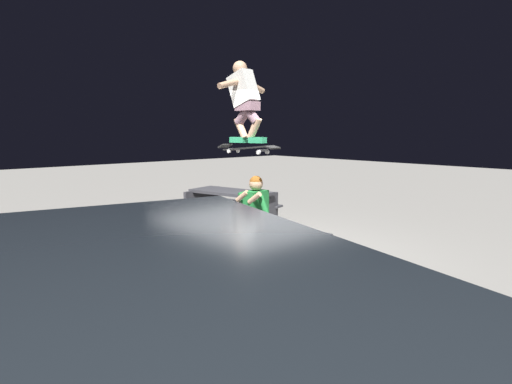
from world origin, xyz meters
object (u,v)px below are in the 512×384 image
(ledge_box_main, at_px, (266,243))
(skateboard, at_px, (248,148))
(kicker_ramp, at_px, (179,238))
(picnic_table_back, at_px, (231,203))
(trash_bin, at_px, (248,292))
(person_sitting_on_ledge, at_px, (251,217))
(skater_airborne, at_px, (244,98))

(ledge_box_main, xyz_separation_m, skateboard, (-0.11, 0.46, 1.47))
(kicker_ramp, relative_size, picnic_table_back, 0.57)
(ledge_box_main, relative_size, trash_bin, 1.92)
(person_sitting_on_ledge, bearing_deg, trash_bin, 137.99)
(person_sitting_on_ledge, xyz_separation_m, skater_airborne, (0.08, 0.05, 1.67))
(ledge_box_main, xyz_separation_m, trash_bin, (-1.77, 1.89, 0.26))
(skateboard, height_order, skater_airborne, skater_airborne)
(trash_bin, bearing_deg, kicker_ramp, -21.77)
(ledge_box_main, xyz_separation_m, picnic_table_back, (2.02, -0.92, 0.26))
(trash_bin, bearing_deg, skater_airborne, -39.77)
(ledge_box_main, height_order, person_sitting_on_ledge, person_sitting_on_ledge)
(skateboard, height_order, kicker_ramp, skateboard)
(kicker_ramp, bearing_deg, ledge_box_main, -164.50)
(skater_airborne, bearing_deg, person_sitting_on_ledge, -149.86)
(person_sitting_on_ledge, bearing_deg, skater_airborne, 30.14)
(skateboard, distance_m, kicker_ramp, 2.50)
(picnic_table_back, bearing_deg, skateboard, 147.11)
(skater_airborne, height_order, picnic_table_back, skater_airborne)
(kicker_ramp, height_order, trash_bin, trash_bin)
(person_sitting_on_ledge, height_order, kicker_ramp, person_sitting_on_ledge)
(ledge_box_main, distance_m, kicker_ramp, 1.83)
(picnic_table_back, distance_m, trash_bin, 4.72)
(person_sitting_on_ledge, height_order, picnic_table_back, person_sitting_on_ledge)
(person_sitting_on_ledge, relative_size, skater_airborne, 1.17)
(ledge_box_main, bearing_deg, picnic_table_back, -24.45)
(skateboard, xyz_separation_m, trash_bin, (-1.66, 1.43, -1.21))
(ledge_box_main, height_order, trash_bin, trash_bin)
(skater_airborne, relative_size, trash_bin, 1.12)
(picnic_table_back, bearing_deg, kicker_ramp, 100.87)
(person_sitting_on_ledge, distance_m, kicker_ramp, 2.01)
(skateboard, bearing_deg, picnic_table_back, -32.89)
(ledge_box_main, height_order, skater_airborne, skater_airborne)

